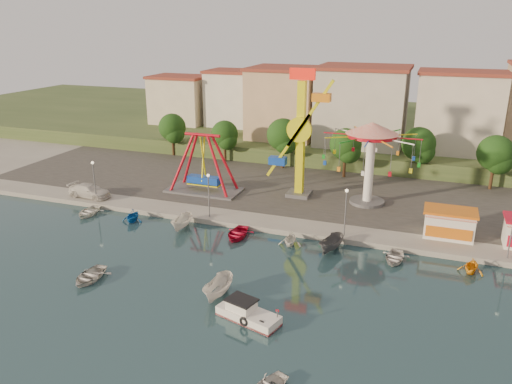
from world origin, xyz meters
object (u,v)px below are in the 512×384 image
at_px(kamikaze_tower, 302,138).
at_px(cabin_motorboat, 247,314).
at_px(van, 90,191).
at_px(wave_swinger, 371,145).
at_px(skiff, 218,288).
at_px(pirate_ship_ride, 203,164).
at_px(rowboat_a, 89,276).

xyz_separation_m(kamikaze_tower, cabin_motorboat, (3.29, -28.42, -8.04)).
distance_m(cabin_motorboat, van, 34.79).
bearing_deg(wave_swinger, skiff, -108.37).
relative_size(kamikaze_tower, van, 2.85).
relative_size(pirate_ship_ride, wave_swinger, 0.86).
relative_size(pirate_ship_ride, cabin_motorboat, 1.80).
distance_m(kamikaze_tower, van, 28.65).
height_order(wave_swinger, skiff, wave_swinger).
bearing_deg(pirate_ship_ride, van, -151.09).
xyz_separation_m(wave_swinger, van, (-34.61, -10.06, -6.75)).
relative_size(wave_swinger, cabin_motorboat, 2.09).
height_order(rowboat_a, van, van).
bearing_deg(skiff, pirate_ship_ride, 119.83).
distance_m(rowboat_a, van, 22.24).
distance_m(wave_swinger, rowboat_a, 35.77).
xyz_separation_m(pirate_ship_ride, kamikaze_tower, (12.88, 2.43, 4.13)).
height_order(kamikaze_tower, van, kamikaze_tower).
distance_m(pirate_ship_ride, kamikaze_tower, 13.75).
bearing_deg(kamikaze_tower, skiff, -90.44).
relative_size(pirate_ship_ride, skiff, 2.25).
bearing_deg(rowboat_a, van, 124.22).
distance_m(pirate_ship_ride, cabin_motorboat, 30.86).
bearing_deg(pirate_ship_ride, kamikaze_tower, 10.67).
distance_m(kamikaze_tower, skiff, 27.21).
bearing_deg(cabin_motorboat, kamikaze_tower, 112.85).
relative_size(pirate_ship_ride, kamikaze_tower, 0.61).
relative_size(cabin_motorboat, skiff, 1.25).
distance_m(skiff, van, 30.60).
height_order(wave_swinger, cabin_motorboat, wave_swinger).
bearing_deg(cabin_motorboat, skiff, 162.76).
height_order(pirate_ship_ride, cabin_motorboat, pirate_ship_ride).
xyz_separation_m(rowboat_a, van, (-13.43, 17.70, 1.02)).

